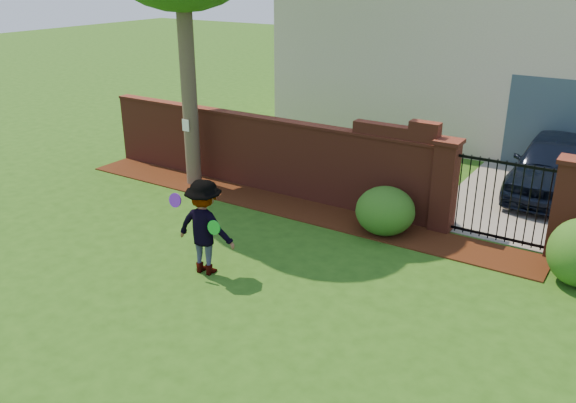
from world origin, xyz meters
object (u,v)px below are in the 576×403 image
Objects in this scene: man at (204,228)px; frisbee_purple at (175,200)px; car at (552,168)px; frisbee_green at (214,228)px.

man is 6.87× the size of frisbee_purple.
man reaches higher than car.
frisbee_purple is (-0.41, -0.20, 0.48)m from man.
man is 6.94× the size of frisbee_green.
car is 8.70m from frisbee_purple.
man reaches higher than frisbee_green.
frisbee_purple is 1.01× the size of frisbee_green.
car is 8.29m from man.
man is 0.66m from frisbee_purple.
man is at bearing 25.60° from frisbee_purple.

